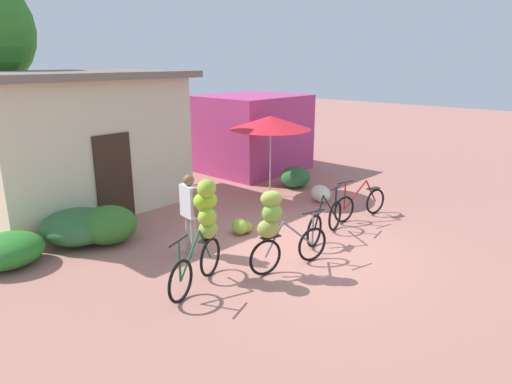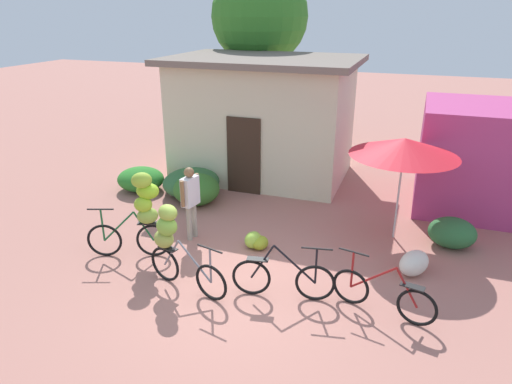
% 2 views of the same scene
% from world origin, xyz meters
% --- Properties ---
extents(ground_plane, '(60.00, 60.00, 0.00)m').
position_xyz_m(ground_plane, '(0.00, 0.00, 0.00)').
color(ground_plane, '#AE7063').
extents(building_low, '(5.10, 3.57, 3.31)m').
position_xyz_m(building_low, '(-1.50, 5.76, 1.68)').
color(building_low, beige).
rests_on(building_low, ground).
extents(shop_pink, '(3.20, 2.80, 2.47)m').
position_xyz_m(shop_pink, '(4.31, 5.35, 1.23)').
color(shop_pink, '#B33B78').
rests_on(shop_pink, ground).
extents(hedge_bush_front_left, '(1.25, 1.14, 0.61)m').
position_xyz_m(hedge_bush_front_left, '(-4.14, 3.45, 0.31)').
color(hedge_bush_front_left, '#297927').
rests_on(hedge_bush_front_left, ground).
extents(hedge_bush_front_right, '(1.44, 1.55, 0.66)m').
position_xyz_m(hedge_bush_front_right, '(-2.73, 3.61, 0.33)').
color(hedge_bush_front_right, '#326736').
rests_on(hedge_bush_front_right, ground).
extents(hedge_bush_mid, '(1.14, 1.16, 0.75)m').
position_xyz_m(hedge_bush_mid, '(-2.34, 3.13, 0.38)').
color(hedge_bush_mid, '#346E27').
rests_on(hedge_bush_mid, ground).
extents(hedge_bush_by_door, '(0.94, 0.85, 0.60)m').
position_xyz_m(hedge_bush_by_door, '(3.52, 2.89, 0.30)').
color(hedge_bush_by_door, '#2B6736').
rests_on(hedge_bush_by_door, ground).
extents(market_umbrella, '(2.14, 2.14, 2.16)m').
position_xyz_m(market_umbrella, '(2.40, 2.89, 1.99)').
color(market_umbrella, beige).
rests_on(market_umbrella, ground).
extents(bicycle_leftmost, '(1.55, 0.67, 1.74)m').
position_xyz_m(bicycle_leftmost, '(-2.12, 0.44, 1.01)').
color(bicycle_leftmost, black).
rests_on(bicycle_leftmost, ground).
extents(bicycle_near_pile, '(1.65, 0.58, 1.48)m').
position_xyz_m(bicycle_near_pile, '(-1.08, -0.24, 0.86)').
color(bicycle_near_pile, black).
rests_on(bicycle_near_pile, ground).
extents(bicycle_center_loaded, '(1.70, 0.36, 0.98)m').
position_xyz_m(bicycle_center_loaded, '(0.80, 0.02, 0.36)').
color(bicycle_center_loaded, black).
rests_on(bicycle_center_loaded, ground).
extents(bicycle_by_shop, '(1.64, 0.41, 0.96)m').
position_xyz_m(bicycle_by_shop, '(2.40, 0.12, 0.34)').
color(bicycle_by_shop, black).
rests_on(bicycle_by_shop, ground).
extents(banana_pile_on_ground, '(0.54, 0.48, 0.34)m').
position_xyz_m(banana_pile_on_ground, '(-0.18, 1.46, 0.16)').
color(banana_pile_on_ground, '#91BF3D').
rests_on(banana_pile_on_ground, ground).
extents(produce_sack, '(0.71, 0.82, 0.44)m').
position_xyz_m(produce_sack, '(2.84, 1.53, 0.22)').
color(produce_sack, silver).
rests_on(produce_sack, ground).
extents(person_vendor, '(0.26, 0.57, 1.57)m').
position_xyz_m(person_vendor, '(-1.60, 1.43, 0.96)').
color(person_vendor, gray).
rests_on(person_vendor, ground).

